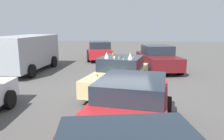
{
  "coord_description": "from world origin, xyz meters",
  "views": [
    {
      "loc": [
        -8.66,
        -0.44,
        2.67
      ],
      "look_at": [
        0.0,
        0.3,
        0.9
      ],
      "focal_mm": 34.69,
      "sensor_mm": 36.0,
      "label": 1
    }
  ],
  "objects_px": {
    "parked_sedan_near_left": "(158,59)",
    "parked_sedan_behind_right": "(99,51)",
    "parked_sedan_far_left": "(131,108)",
    "parked_van_far_right": "(26,52)",
    "art_car_decorated": "(120,75)"
  },
  "relations": [
    {
      "from": "parked_sedan_near_left",
      "to": "parked_sedan_behind_right",
      "type": "xyz_separation_m",
      "value": [
        4.1,
        4.16,
        -0.01
      ]
    },
    {
      "from": "parked_sedan_far_left",
      "to": "parked_sedan_behind_right",
      "type": "bearing_deg",
      "value": -158.93
    },
    {
      "from": "parked_sedan_behind_right",
      "to": "parked_sedan_near_left",
      "type": "bearing_deg",
      "value": -146.33
    },
    {
      "from": "art_car_decorated",
      "to": "parked_sedan_near_left",
      "type": "xyz_separation_m",
      "value": [
        4.43,
        -2.09,
        0.04
      ]
    },
    {
      "from": "parked_sedan_near_left",
      "to": "parked_sedan_far_left",
      "type": "distance_m",
      "value": 8.37
    },
    {
      "from": "parked_sedan_near_left",
      "to": "parked_sedan_behind_right",
      "type": "height_order",
      "value": "parked_sedan_near_left"
    },
    {
      "from": "art_car_decorated",
      "to": "parked_van_far_right",
      "type": "relative_size",
      "value": 0.89
    },
    {
      "from": "parked_sedan_far_left",
      "to": "parked_sedan_behind_right",
      "type": "xyz_separation_m",
      "value": [
        12.31,
        2.53,
        -0.0
      ]
    },
    {
      "from": "art_car_decorated",
      "to": "parked_sedan_near_left",
      "type": "distance_m",
      "value": 4.9
    },
    {
      "from": "art_car_decorated",
      "to": "parked_sedan_behind_right",
      "type": "distance_m",
      "value": 8.78
    },
    {
      "from": "parked_sedan_near_left",
      "to": "parked_sedan_far_left",
      "type": "relative_size",
      "value": 0.96
    },
    {
      "from": "parked_van_far_right",
      "to": "parked_sedan_behind_right",
      "type": "height_order",
      "value": "parked_van_far_right"
    },
    {
      "from": "parked_sedan_far_left",
      "to": "parked_sedan_behind_right",
      "type": "distance_m",
      "value": 12.56
    },
    {
      "from": "parked_sedan_far_left",
      "to": "parked_sedan_behind_right",
      "type": "relative_size",
      "value": 0.96
    },
    {
      "from": "art_car_decorated",
      "to": "parked_van_far_right",
      "type": "height_order",
      "value": "parked_van_far_right"
    }
  ]
}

